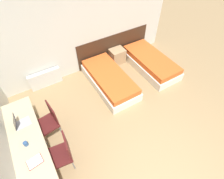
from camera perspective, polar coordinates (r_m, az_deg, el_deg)
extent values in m
plane|color=#9E7F56|center=(4.16, 16.20, -23.80)|extent=(20.00, 20.00, 0.00)
cube|color=silver|center=(5.15, -10.39, 18.37)|extent=(5.89, 0.05, 2.70)
cube|color=#382316|center=(5.99, 0.54, 13.64)|extent=(2.60, 0.03, 0.91)
cube|color=silver|center=(5.21, -0.85, 2.59)|extent=(0.94, 2.00, 0.26)
cube|color=#E05B23|center=(5.06, -0.87, 4.28)|extent=(0.86, 1.92, 0.17)
cube|color=silver|center=(5.93, 12.32, 8.05)|extent=(0.94, 2.00, 0.26)
cube|color=#E05B23|center=(5.80, 12.66, 9.66)|extent=(0.86, 1.92, 0.17)
cube|color=tan|center=(5.95, 1.69, 10.89)|extent=(0.47, 0.39, 0.49)
cube|color=silver|center=(5.46, -20.88, 3.28)|extent=(0.92, 0.12, 0.52)
cube|color=#C6B28E|center=(3.81, -25.87, -15.50)|extent=(0.60, 2.32, 0.04)
cube|color=#C6B28E|center=(4.79, -27.41, -6.37)|extent=(0.54, 0.04, 0.69)
cube|color=#511919|center=(4.21, -20.58, -10.63)|extent=(0.51, 0.51, 0.05)
cube|color=#511919|center=(4.01, -18.91, -7.17)|extent=(0.08, 0.41, 0.49)
cylinder|color=slate|center=(4.29, -21.06, -15.35)|extent=(0.02, 0.02, 0.41)
cylinder|color=slate|center=(4.51, -23.04, -11.60)|extent=(0.02, 0.02, 0.41)
cylinder|color=slate|center=(4.30, -16.33, -12.83)|extent=(0.02, 0.02, 0.41)
cylinder|color=slate|center=(4.52, -18.58, -9.24)|extent=(0.02, 0.02, 0.41)
cube|color=#511919|center=(3.79, -16.88, -19.99)|extent=(0.50, 0.50, 0.05)
cube|color=#511919|center=(3.53, -14.45, -17.33)|extent=(0.08, 0.41, 0.49)
cylinder|color=slate|center=(3.95, -18.41, -24.59)|extent=(0.02, 0.02, 0.41)
cylinder|color=slate|center=(4.11, -19.53, -19.59)|extent=(0.02, 0.02, 0.41)
cylinder|color=slate|center=(3.91, -12.44, -22.96)|extent=(0.02, 0.02, 0.41)
cylinder|color=slate|center=(4.07, -13.99, -18.01)|extent=(0.02, 0.02, 0.41)
cube|color=silver|center=(4.06, -27.13, -9.80)|extent=(0.32, 0.24, 0.02)
cube|color=black|center=(3.95, -29.22, -9.19)|extent=(0.13, 0.23, 0.29)
cube|color=#B21E1E|center=(3.57, -23.88, -20.71)|extent=(0.29, 0.23, 0.01)
cube|color=white|center=(3.56, -23.93, -20.66)|extent=(0.27, 0.21, 0.01)
cylinder|color=#2D5184|center=(3.74, -26.35, -15.59)|extent=(0.08, 0.08, 0.09)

